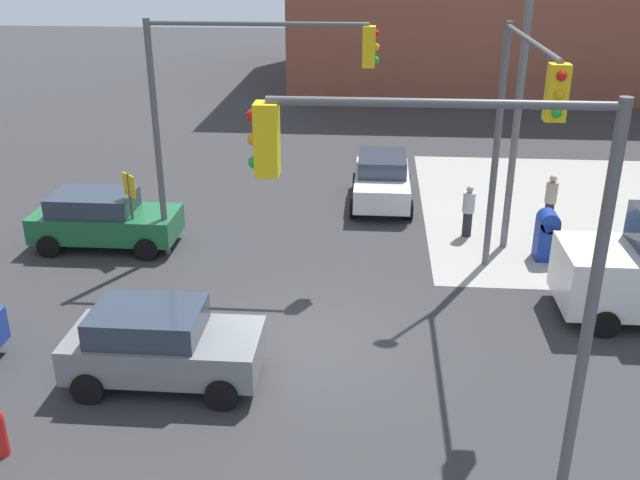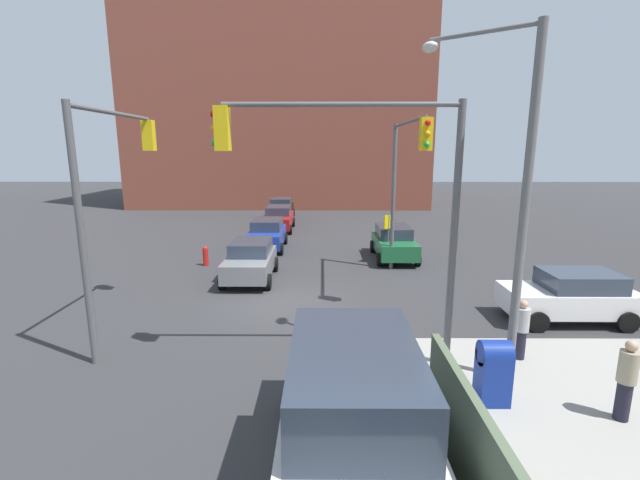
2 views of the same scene
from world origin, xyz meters
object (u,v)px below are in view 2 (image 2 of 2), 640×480
Objects in this scene: van_white_delivery at (352,416)px; sedan_black at (281,208)px; traffic_signal_ne_corner at (362,181)px; coupe_green at (394,242)px; traffic_signal_nw_corner at (404,169)px; traffic_signal_se_corner at (113,178)px; street_lamp_corner at (509,181)px; hatchback_white at (571,295)px; pedestrian_crossing at (521,329)px; mailbox_blue at (493,370)px; fire_hydrant at (206,256)px; sedan_blue at (267,234)px; hatchback_gray at (251,260)px; sedan_red at (279,218)px; pedestrian_waiting at (626,379)px.

sedan_black is at bearing -172.25° from van_white_delivery.
coupe_green is at bearing 166.30° from traffic_signal_ne_corner.
traffic_signal_nw_corner and traffic_signal_se_corner have the same top height.
street_lamp_corner is 12.07m from coupe_green.
sedan_black is (-20.90, -11.22, -0.00)m from hatchback_white.
mailbox_blue is at bearing 173.09° from pedestrian_crossing.
traffic_signal_ne_corner reaches higher than fire_hydrant.
traffic_signal_nw_corner is at bearing 72.14° from fire_hydrant.
hatchback_white is 14.94m from sedan_blue.
van_white_delivery is (11.41, 3.50, 0.44)m from hatchback_gray.
mailbox_blue is at bearing 3.41° from traffic_signal_nw_corner.
hatchback_gray is (5.71, 0.04, -0.00)m from sedan_blue.
sedan_blue is 17.49m from van_white_delivery.
mailbox_blue is 16.20m from sedan_blue.
traffic_signal_nw_corner reaches higher than sedan_red.
traffic_signal_se_corner is 1.57× the size of coupe_green.
sedan_red is (-20.43, -6.66, 0.08)m from mailbox_blue.
mailbox_blue is at bearing -69.61° from pedestrian_waiting.
pedestrian_waiting is (26.08, 9.39, 0.06)m from sedan_black.
pedestrian_crossing is (9.20, 10.70, 0.34)m from fire_hydrant.
sedan_blue is at bearing -114.79° from pedestrian_waiting.
fire_hydrant is 0.24× the size of sedan_blue.
traffic_signal_se_corner is 12.09m from sedan_blue.
traffic_signal_se_corner is 4.55× the size of mailbox_blue.
fire_hydrant is 9.58m from sedan_red.
sedan_red reaches higher than fire_hydrant.
mailbox_blue is 1.52× the size of fire_hydrant.
coupe_green is (-10.94, 2.67, -3.81)m from traffic_signal_ne_corner.
sedan_blue is at bearing -0.71° from sedan_red.
sedan_blue is at bearing 166.08° from traffic_signal_se_corner.
traffic_signal_se_corner reaches higher than hatchback_white.
street_lamp_corner is 1.94× the size of coupe_green.
sedan_black is at bearing -125.77° from pedestrian_waiting.
coupe_green is at bearing -151.92° from hatchback_white.
sedan_red and sedan_blue have the same top height.
hatchback_gray is (-4.44, -10.93, -0.00)m from hatchback_white.
sedan_black is at bearing 171.21° from fire_hydrant.
fire_hydrant is 0.59× the size of pedestrian_crossing.
van_white_delivery is (13.59, 6.00, 0.79)m from fire_hydrant.
sedan_blue is (-6.34, -6.23, -3.82)m from traffic_signal_nw_corner.
traffic_signal_ne_corner is at bearing -18.46° from traffic_signal_nw_corner.
sedan_red is at bearing -161.93° from mailbox_blue.
hatchback_gray is 2.40× the size of pedestrian_crossing.
traffic_signal_se_corner is (4.82, -9.00, -0.06)m from traffic_signal_nw_corner.
traffic_signal_nw_corner is at bearing 27.13° from sedan_red.
sedan_red is 1.12× the size of hatchback_gray.
hatchback_gray is at bearing -102.18° from pedestrian_waiting.
mailbox_blue is 11.24m from hatchback_gray.
mailbox_blue is at bearing 24.56° from sedan_blue.
coupe_green is 10.76m from pedestrian_crossing.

